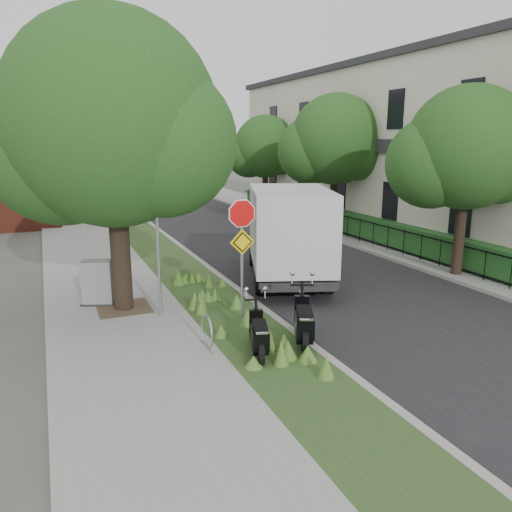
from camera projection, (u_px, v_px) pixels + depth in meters
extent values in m
plane|color=#4C5147|center=(302.00, 326.00, 12.62)|extent=(120.00, 120.00, 0.00)
cube|color=gray|center=(90.00, 256.00, 19.95)|extent=(3.50, 60.00, 0.12)
cube|color=#24421C|center=(158.00, 250.00, 20.99)|extent=(2.00, 60.00, 0.12)
cube|color=#9E9991|center=(182.00, 248.00, 21.37)|extent=(0.20, 60.00, 0.13)
cube|color=black|center=(257.00, 242.00, 22.72)|extent=(7.00, 60.00, 0.01)
cube|color=#9E9991|center=(323.00, 236.00, 24.04)|extent=(0.20, 60.00, 0.13)
cube|color=gray|center=(353.00, 233.00, 24.69)|extent=(3.20, 60.00, 0.12)
cylinder|color=black|center=(119.00, 227.00, 13.06)|extent=(0.52, 0.52, 4.48)
sphere|color=#1D4316|center=(112.00, 120.00, 12.44)|extent=(5.40, 5.40, 5.40)
sphere|color=#1D4316|center=(61.00, 147.00, 12.86)|extent=(4.05, 4.05, 4.05)
sphere|color=#1D4316|center=(162.00, 142.00, 12.37)|extent=(3.78, 3.78, 3.78)
cube|color=#473828|center=(124.00, 308.00, 13.58)|extent=(1.40, 1.40, 0.01)
cylinder|color=#A5A8AD|center=(158.00, 241.00, 12.53)|extent=(0.08, 0.08, 4.00)
torus|color=#A5A8AD|center=(207.00, 331.00, 10.94)|extent=(0.05, 0.77, 0.77)
cube|color=#A5A8AD|center=(213.00, 353.00, 10.70)|extent=(0.06, 0.06, 0.04)
cube|color=#A5A8AD|center=(203.00, 340.00, 11.35)|extent=(0.06, 0.06, 0.04)
cylinder|color=#A5A8AD|center=(242.00, 264.00, 12.25)|extent=(0.07, 0.07, 3.00)
cylinder|color=red|center=(242.00, 213.00, 11.94)|extent=(0.86, 0.03, 0.86)
cylinder|color=white|center=(242.00, 213.00, 11.95)|extent=(0.94, 0.02, 0.94)
cube|color=yellow|center=(242.00, 242.00, 12.10)|extent=(0.64, 0.03, 0.64)
cube|color=black|center=(336.00, 214.00, 24.07)|extent=(0.04, 24.00, 0.04)
cube|color=black|center=(336.00, 230.00, 24.26)|extent=(0.04, 24.00, 0.04)
cylinder|color=black|center=(336.00, 223.00, 24.18)|extent=(0.03, 0.03, 1.00)
cube|color=#1A4A1C|center=(348.00, 221.00, 24.43)|extent=(1.00, 24.00, 1.10)
cube|color=beige|center=(412.00, 151.00, 25.04)|extent=(7.00, 26.00, 8.00)
cube|color=#2D2D33|center=(418.00, 66.00, 24.11)|extent=(7.40, 26.40, 0.30)
cube|color=#2D2D33|center=(353.00, 146.00, 23.62)|extent=(0.25, 26.00, 0.60)
cylinder|color=black|center=(461.00, 218.00, 16.61)|extent=(0.36, 0.36, 3.81)
sphere|color=#1D4316|center=(468.00, 148.00, 16.08)|extent=(4.00, 4.00, 4.00)
sphere|color=#1D4316|center=(431.00, 163.00, 16.39)|extent=(3.00, 3.00, 3.00)
sphere|color=#1D4316|center=(497.00, 160.00, 16.03)|extent=(2.80, 2.80, 2.80)
cylinder|color=black|center=(334.00, 192.00, 23.75)|extent=(0.36, 0.36, 4.03)
sphere|color=#1D4316|center=(336.00, 139.00, 23.19)|extent=(4.20, 4.20, 4.20)
sphere|color=#1D4316|center=(311.00, 151.00, 23.52)|extent=(3.15, 3.15, 3.15)
sphere|color=#1D4316|center=(357.00, 149.00, 23.14)|extent=(2.94, 2.94, 2.94)
cylinder|color=black|center=(265.00, 183.00, 30.96)|extent=(0.36, 0.36, 3.64)
sphere|color=#1D4316|center=(265.00, 147.00, 30.46)|extent=(3.80, 3.80, 3.80)
sphere|color=#1D4316|center=(249.00, 154.00, 30.75)|extent=(2.85, 2.85, 2.85)
sphere|color=#1D4316|center=(280.00, 153.00, 30.41)|extent=(2.66, 2.66, 2.66)
cylinder|color=black|center=(255.00, 331.00, 11.29)|extent=(0.25, 0.50, 0.49)
cylinder|color=black|center=(261.00, 353.00, 10.15)|extent=(0.25, 0.50, 0.49)
cube|color=black|center=(258.00, 342.00, 10.67)|extent=(0.63, 1.13, 0.17)
cube|color=black|center=(260.00, 338.00, 10.30)|extent=(0.51, 0.69, 0.38)
cube|color=black|center=(260.00, 326.00, 10.29)|extent=(0.44, 0.62, 0.11)
cylinder|color=black|center=(301.00, 319.00, 11.94)|extent=(0.35, 0.56, 0.56)
cylinder|color=black|center=(305.00, 341.00, 10.65)|extent=(0.35, 0.56, 0.56)
cube|color=black|center=(303.00, 330.00, 11.23)|extent=(0.84, 1.27, 0.19)
cube|color=black|center=(305.00, 325.00, 10.81)|extent=(0.64, 0.79, 0.43)
cube|color=black|center=(305.00, 312.00, 10.80)|extent=(0.56, 0.72, 0.13)
cube|color=#262628|center=(288.00, 264.00, 16.64)|extent=(3.98, 6.12, 0.19)
cube|color=#B7BABC|center=(281.00, 225.00, 18.58)|extent=(2.60, 2.18, 1.73)
cube|color=silver|center=(290.00, 227.00, 15.75)|extent=(3.63, 4.67, 2.38)
cube|color=#262628|center=(100.00, 302.00, 13.99)|extent=(1.08, 0.90, 0.04)
cube|color=gray|center=(98.00, 282.00, 13.85)|extent=(0.95, 0.77, 1.23)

